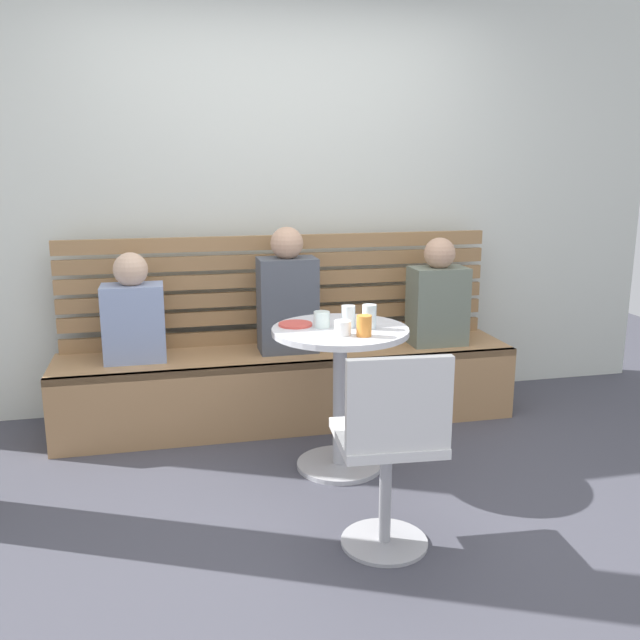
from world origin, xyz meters
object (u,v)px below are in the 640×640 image
person_child_middle (133,314)px  plate_small (295,324)px  booth_bench (289,386)px  person_adult (287,296)px  cafe_table (340,371)px  cup_glass_short (322,319)px  person_child_left (438,298)px  cup_ceramic_white (343,328)px  cup_water_clear (348,317)px  cup_tumbler_orange (364,326)px  cup_glass_tall (369,317)px  white_chair (391,445)px

person_child_middle → plate_small: (0.81, -0.60, 0.04)m
booth_bench → person_adult: (-0.00, 0.02, 0.55)m
cafe_table → person_child_middle: person_child_middle is taller
cup_glass_short → plate_small: bearing=150.5°
cafe_table → person_child_left: person_child_left is taller
booth_bench → plate_small: (-0.07, -0.59, 0.52)m
cup_ceramic_white → plate_small: (-0.18, 0.24, -0.03)m
person_child_left → cup_ceramic_white: bearing=-135.5°
cup_water_clear → cup_glass_short: bearing=167.1°
cup_tumbler_orange → cup_glass_short: bearing=125.7°
cafe_table → person_child_left: size_ratio=1.13×
person_child_left → cup_ceramic_white: 1.14m
cup_water_clear → cup_tumbler_orange: bearing=-82.0°
person_adult → cup_water_clear: person_adult is taller
person_child_middle → cup_glass_short: bearing=-35.8°
booth_bench → person_child_left: person_child_left is taller
cafe_table → cup_water_clear: bearing=8.4°
cup_glass_short → plate_small: 0.14m
cafe_table → person_child_left: bearing=40.0°
booth_bench → cup_glass_short: cup_glass_short is taller
person_child_middle → cup_tumbler_orange: bearing=-39.3°
cup_tumbler_orange → cup_ceramic_white: size_ratio=1.25×
cup_glass_tall → plate_small: (-0.34, 0.15, -0.05)m
cup_ceramic_white → plate_small: size_ratio=0.47×
cup_tumbler_orange → plate_small: size_ratio=0.59×
person_adult → cup_ceramic_white: person_adult is taller
person_child_middle → cup_water_clear: person_child_middle is taller
cup_glass_short → cup_water_clear: bearing=-12.9°
white_chair → person_adult: (-0.13, 1.52, 0.31)m
cup_glass_tall → cup_water_clear: size_ratio=1.09×
person_child_left → cup_water_clear: size_ratio=5.98×
person_child_middle → plate_small: bearing=-36.7°
plate_small → person_adult: bearing=83.7°
cup_tumbler_orange → cup_glass_tall: 0.15m
person_child_left → cup_glass_tall: (-0.65, -0.71, 0.07)m
white_chair → cup_glass_tall: cup_glass_tall is taller
person_child_left → cafe_table: bearing=-140.0°
cup_water_clear → plate_small: 0.27m
cup_ceramic_white → cup_tumbler_orange: bearing=-23.6°
person_adult → cup_ceramic_white: bearing=-82.4°
person_child_middle → cup_tumbler_orange: (1.08, -0.89, 0.08)m
cup_tumbler_orange → cup_glass_short: (-0.15, 0.21, -0.01)m
white_chair → person_child_middle: size_ratio=1.38×
person_child_middle → cup_glass_tall: person_child_middle is taller
white_chair → cup_water_clear: bearing=86.5°
person_adult → plate_small: person_adult is taller
cup_water_clear → cup_glass_tall: bearing=-27.3°
cup_glass_tall → cup_water_clear: (-0.09, 0.05, -0.01)m
cup_water_clear → cup_glass_short: size_ratio=1.38×
cup_tumbler_orange → cafe_table: bearing=110.9°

